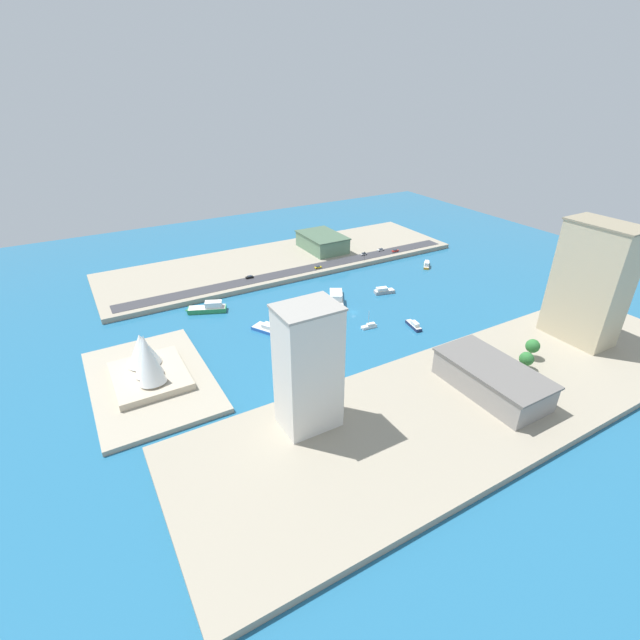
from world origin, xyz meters
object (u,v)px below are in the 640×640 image
(barge_flat_brown, at_px, (312,349))
(terminal_long_green, at_px, (322,242))
(yacht_sleek_gray, at_px, (384,291))
(suv_black, at_px, (250,277))
(sailboat_small_white, at_px, (369,326))
(carpark_squat_concrete, at_px, (492,378))
(opera_landmark, at_px, (147,361))
(ferry_white_commuter, at_px, (336,297))
(pickup_red, at_px, (395,251))
(ferry_green_doubledeck, at_px, (208,308))
(traffic_light_waterfront, at_px, (364,255))
(sedan_silver, at_px, (364,254))
(patrol_launch_navy, at_px, (414,325))
(van_white, at_px, (381,250))
(catamaran_blue, at_px, (267,328))
(office_block_beige, at_px, (591,283))
(taxi_yellow_cab, at_px, (318,267))
(hotel_broad_white, at_px, (308,368))
(water_taxi_orange, at_px, (427,264))

(barge_flat_brown, bearing_deg, terminal_long_green, -32.31)
(yacht_sleek_gray, distance_m, suv_black, 82.63)
(suv_black, bearing_deg, sailboat_small_white, -160.19)
(carpark_squat_concrete, bearing_deg, opera_landmark, 55.99)
(carpark_squat_concrete, xyz_separation_m, terminal_long_green, (178.38, -27.43, -0.12))
(ferry_white_commuter, relative_size, pickup_red, 4.66)
(ferry_green_doubledeck, xyz_separation_m, traffic_light_waterfront, (15.55, -113.33, 5.10))
(sedan_silver, bearing_deg, terminal_long_green, 36.83)
(ferry_white_commuter, xyz_separation_m, sedan_silver, (48.28, -52.25, 1.55))
(patrol_launch_navy, relative_size, van_white, 2.53)
(sailboat_small_white, bearing_deg, opera_landmark, 86.04)
(carpark_squat_concrete, relative_size, terminal_long_green, 1.19)
(opera_landmark, bearing_deg, pickup_red, -69.02)
(patrol_launch_navy, height_order, van_white, van_white)
(catamaran_blue, height_order, office_block_beige, office_block_beige)
(pickup_red, bearing_deg, traffic_light_waterfront, 97.53)
(sailboat_small_white, height_order, patrol_launch_navy, sailboat_small_white)
(catamaran_blue, height_order, van_white, van_white)
(ferry_white_commuter, bearing_deg, carpark_squat_concrete, -176.73)
(patrol_launch_navy, relative_size, catamaran_blue, 0.78)
(catamaran_blue, bearing_deg, van_white, -62.11)
(ferry_white_commuter, bearing_deg, office_block_beige, -142.11)
(carpark_squat_concrete, bearing_deg, taxi_yellow_cab, -2.40)
(carpark_squat_concrete, bearing_deg, catamaran_blue, 30.24)
(pickup_red, bearing_deg, barge_flat_brown, 126.06)
(hotel_broad_white, xyz_separation_m, suv_black, (134.89, -32.21, -22.30))
(van_white, xyz_separation_m, opera_landmark, (-77.45, 176.25, 6.71))
(opera_landmark, bearing_deg, ferry_green_doubledeck, -38.85)
(suv_black, bearing_deg, carpark_squat_concrete, -165.91)
(catamaran_blue, distance_m, sedan_silver, 117.17)
(carpark_squat_concrete, distance_m, hotel_broad_white, 75.48)
(patrol_launch_navy, bearing_deg, ferry_green_doubledeck, 50.75)
(carpark_squat_concrete, xyz_separation_m, taxi_yellow_cab, (147.38, -6.17, -4.81))
(hotel_broad_white, bearing_deg, terminal_long_green, -31.69)
(ferry_white_commuter, height_order, hotel_broad_white, hotel_broad_white)
(office_block_beige, height_order, terminal_long_green, office_block_beige)
(sailboat_small_white, bearing_deg, suv_black, 19.81)
(opera_landmark, bearing_deg, taxi_yellow_cab, -59.76)
(patrol_launch_navy, height_order, water_taxi_orange, water_taxi_orange)
(terminal_long_green, bearing_deg, ferry_white_commuter, 155.52)
(sailboat_small_white, bearing_deg, office_block_beige, -128.23)
(ferry_green_doubledeck, bearing_deg, sedan_silver, -78.18)
(ferry_green_doubledeck, xyz_separation_m, carpark_squat_concrete, (-128.26, -73.17, 6.44))
(catamaran_blue, distance_m, barge_flat_brown, 30.14)
(terminal_long_green, xyz_separation_m, traffic_light_waterfront, (-34.57, -12.72, -1.22))
(water_taxi_orange, xyz_separation_m, opera_landmark, (-42.89, 188.99, 8.93))
(pickup_red, bearing_deg, yacht_sleek_gray, 136.17)
(traffic_light_waterfront, bearing_deg, opera_landmark, 113.34)
(patrol_launch_navy, relative_size, suv_black, 2.62)
(van_white, bearing_deg, sedan_silver, 94.92)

